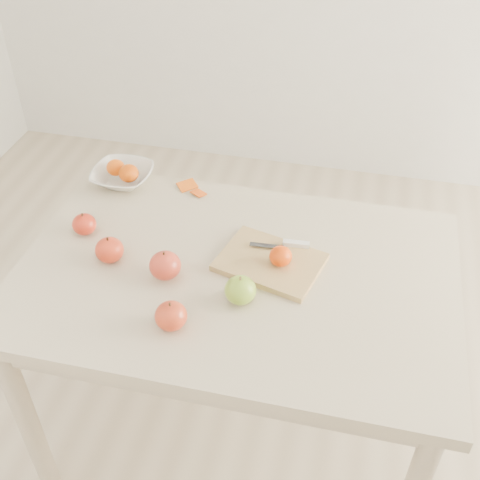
# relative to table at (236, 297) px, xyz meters

# --- Properties ---
(ground) EXTENTS (3.50, 3.50, 0.00)m
(ground) POSITION_rel_table_xyz_m (0.00, 0.00, -0.65)
(ground) COLOR #C6B293
(ground) RESTS_ON ground
(table) EXTENTS (1.20, 0.80, 0.75)m
(table) POSITION_rel_table_xyz_m (0.00, 0.00, 0.00)
(table) COLOR #C2B093
(table) RESTS_ON ground
(cutting_board) EXTENTS (0.32, 0.26, 0.02)m
(cutting_board) POSITION_rel_table_xyz_m (0.09, 0.05, 0.11)
(cutting_board) COLOR tan
(cutting_board) RESTS_ON table
(board_tangerine) EXTENTS (0.06, 0.06, 0.05)m
(board_tangerine) POSITION_rel_table_xyz_m (0.12, 0.04, 0.14)
(board_tangerine) COLOR #D63C07
(board_tangerine) RESTS_ON cutting_board
(fruit_bowl) EXTENTS (0.19, 0.19, 0.05)m
(fruit_bowl) POSITION_rel_table_xyz_m (-0.46, 0.34, 0.12)
(fruit_bowl) COLOR silver
(fruit_bowl) RESTS_ON table
(bowl_tangerine_near) EXTENTS (0.06, 0.06, 0.05)m
(bowl_tangerine_near) POSITION_rel_table_xyz_m (-0.49, 0.35, 0.14)
(bowl_tangerine_near) COLOR #E74908
(bowl_tangerine_near) RESTS_ON fruit_bowl
(bowl_tangerine_far) EXTENTS (0.06, 0.06, 0.06)m
(bowl_tangerine_far) POSITION_rel_table_xyz_m (-0.43, 0.32, 0.15)
(bowl_tangerine_far) COLOR #D36507
(bowl_tangerine_far) RESTS_ON fruit_bowl
(orange_peel_a) EXTENTS (0.07, 0.07, 0.01)m
(orange_peel_a) POSITION_rel_table_xyz_m (-0.25, 0.36, 0.10)
(orange_peel_a) COLOR #D9570F
(orange_peel_a) RESTS_ON table
(orange_peel_b) EXTENTS (0.06, 0.05, 0.01)m
(orange_peel_b) POSITION_rel_table_xyz_m (-0.20, 0.33, 0.10)
(orange_peel_b) COLOR #D04A0E
(orange_peel_b) RESTS_ON table
(paring_knife) EXTENTS (0.17, 0.05, 0.01)m
(paring_knife) POSITION_rel_table_xyz_m (0.13, 0.12, 0.12)
(paring_knife) COLOR white
(paring_knife) RESTS_ON cutting_board
(apple_green) EXTENTS (0.08, 0.08, 0.07)m
(apple_green) POSITION_rel_table_xyz_m (0.04, -0.11, 0.14)
(apple_green) COLOR #659D24
(apple_green) RESTS_ON table
(apple_red_d) EXTENTS (0.08, 0.08, 0.07)m
(apple_red_d) POSITION_rel_table_xyz_m (-0.35, -0.03, 0.13)
(apple_red_d) COLOR #A81213
(apple_red_d) RESTS_ON table
(apple_red_a) EXTENTS (0.07, 0.07, 0.06)m
(apple_red_a) POSITION_rel_table_xyz_m (-0.47, 0.06, 0.13)
(apple_red_a) COLOR #8F040A
(apple_red_a) RESTS_ON table
(apple_red_c) EXTENTS (0.08, 0.08, 0.07)m
(apple_red_c) POSITION_rel_table_xyz_m (-0.11, -0.23, 0.14)
(apple_red_c) COLOR #A20611
(apple_red_c) RESTS_ON table
(apple_red_b) EXTENTS (0.09, 0.09, 0.08)m
(apple_red_b) POSITION_rel_table_xyz_m (-0.18, -0.06, 0.14)
(apple_red_b) COLOR maroon
(apple_red_b) RESTS_ON table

